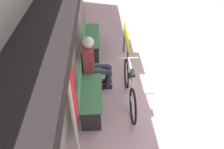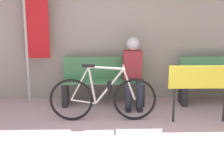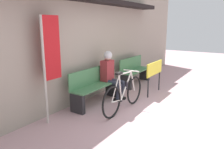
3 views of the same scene
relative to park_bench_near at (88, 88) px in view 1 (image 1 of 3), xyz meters
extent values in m
plane|color=#C69EA3|center=(0.16, -2.10, -0.40)|extent=(24.00, 24.00, 0.00)
cube|color=#9E9384|center=(0.16, 0.44, 1.20)|extent=(12.00, 0.12, 3.20)
cube|color=#477F51|center=(0.00, -0.05, 0.05)|extent=(1.50, 0.42, 0.03)
cube|color=#477F51|center=(0.00, 0.14, 0.27)|extent=(1.50, 0.03, 0.40)
cube|color=#232326|center=(-0.70, -0.05, -0.18)|extent=(0.10, 0.36, 0.44)
cube|color=#232326|center=(0.70, -0.05, -0.18)|extent=(0.10, 0.36, 0.44)
torus|color=black|center=(-0.51, -0.83, -0.06)|extent=(0.69, 0.04, 0.69)
torus|color=black|center=(0.51, -0.83, -0.06)|extent=(0.69, 0.04, 0.69)
cylinder|color=silver|center=(0.05, -0.83, 0.46)|extent=(0.55, 0.03, 0.07)
cylinder|color=silver|center=(0.10, -0.83, 0.16)|extent=(0.47, 0.03, 0.58)
cylinder|color=silver|center=(-0.17, -0.83, 0.18)|extent=(0.14, 0.03, 0.60)
cylinder|color=silver|center=(-0.32, -0.83, -0.09)|extent=(0.39, 0.03, 0.09)
cylinder|color=silver|center=(-0.37, -0.83, 0.21)|extent=(0.31, 0.02, 0.55)
cylinder|color=silver|center=(0.42, -0.83, 0.19)|extent=(0.21, 0.03, 0.51)
cube|color=black|center=(-0.22, -0.83, 0.50)|extent=(0.20, 0.07, 0.05)
cylinder|color=silver|center=(0.32, -0.83, 0.46)|extent=(0.03, 0.40, 0.03)
cylinder|color=black|center=(0.10, -0.83, 0.16)|extent=(0.07, 0.07, 0.17)
cylinder|color=#2D3342|center=(0.44, -0.25, 0.06)|extent=(0.11, 0.41, 0.13)
cylinder|color=#2D3342|center=(0.44, -0.43, -0.15)|extent=(0.11, 0.17, 0.41)
cube|color=black|center=(0.44, -0.40, -0.38)|extent=(0.10, 0.22, 0.06)
cylinder|color=#2D3342|center=(0.64, -0.25, 0.06)|extent=(0.11, 0.41, 0.13)
cylinder|color=#2D3342|center=(0.64, -0.43, -0.15)|extent=(0.11, 0.17, 0.41)
cube|color=black|center=(0.64, -0.40, -0.38)|extent=(0.10, 0.22, 0.06)
cube|color=maroon|center=(0.54, -0.01, 0.34)|extent=(0.34, 0.22, 0.54)
sphere|color=beige|center=(0.54, -0.03, 0.71)|extent=(0.20, 0.20, 0.20)
sphere|color=silver|center=(0.54, -0.03, 0.74)|extent=(0.23, 0.23, 0.23)
cube|color=#477F51|center=(2.16, -0.05, 0.05)|extent=(1.44, 0.42, 0.03)
cube|color=#477F51|center=(2.16, 0.14, 0.27)|extent=(1.44, 0.03, 0.40)
cube|color=#232326|center=(1.49, -0.05, -0.18)|extent=(0.10, 0.36, 0.44)
cube|color=#232326|center=(2.83, -0.05, -0.18)|extent=(0.10, 0.36, 0.44)
cylinder|color=#B7B2A8|center=(-1.40, 0.12, 0.65)|extent=(0.05, 0.05, 2.10)
cube|color=red|center=(-1.18, 0.12, 1.07)|extent=(0.40, 0.02, 1.24)
cylinder|color=#232326|center=(1.12, -0.93, -0.13)|extent=(0.04, 0.04, 0.55)
cylinder|color=#232326|center=(1.93, -0.93, -0.13)|extent=(0.04, 0.04, 0.55)
cube|color=yellow|center=(1.52, -0.93, 0.33)|extent=(1.01, 0.03, 0.36)
camera|label=1|loc=(-3.31, -0.26, 2.89)|focal=35.00mm
camera|label=2|loc=(0.03, -5.60, 1.47)|focal=50.00mm
camera|label=3|loc=(-4.10, -3.16, 1.53)|focal=35.00mm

